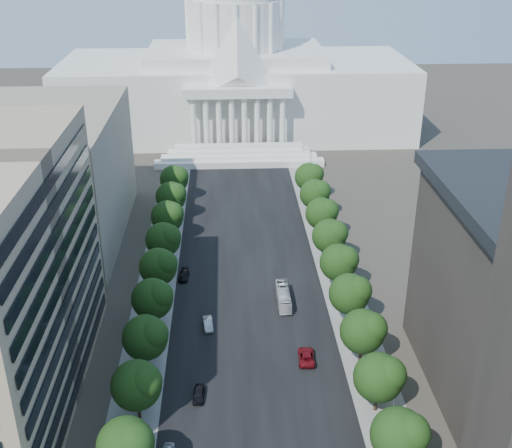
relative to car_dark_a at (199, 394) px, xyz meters
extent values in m
cube|color=black|center=(9.16, 49.93, -0.75)|extent=(30.00, 260.00, 0.01)
cube|color=gray|center=(-9.84, 49.93, -0.75)|extent=(8.00, 260.00, 0.02)
cube|color=gray|center=(28.16, 49.93, -0.75)|extent=(8.00, 260.00, 0.02)
cube|color=white|center=(9.16, 144.93, 11.75)|extent=(120.00, 50.00, 25.00)
cube|color=white|center=(9.16, 144.93, 26.25)|extent=(60.00, 40.00, 4.00)
cube|color=white|center=(9.16, 117.93, 19.75)|extent=(34.00, 8.00, 3.00)
cylinder|color=white|center=(9.16, 144.93, 36.25)|extent=(32.00, 32.00, 16.00)
cube|color=gray|center=(-38.84, 59.93, 14.25)|extent=(38.00, 52.00, 30.00)
sphere|color=black|center=(-8.84, -16.07, 5.42)|extent=(7.60, 7.60, 7.60)
sphere|color=black|center=(-7.51, -16.83, 6.56)|extent=(5.32, 5.32, 5.32)
cylinder|color=#33261C|center=(-8.84, -4.07, 0.72)|extent=(0.56, 0.56, 2.94)
sphere|color=black|center=(-8.84, -4.07, 5.42)|extent=(7.60, 7.60, 7.60)
sphere|color=black|center=(-7.51, -4.83, 6.56)|extent=(5.32, 5.32, 5.32)
cylinder|color=#33261C|center=(-8.84, 7.93, 0.72)|extent=(0.56, 0.56, 2.94)
sphere|color=black|center=(-8.84, 7.93, 5.42)|extent=(7.60, 7.60, 7.60)
sphere|color=black|center=(-7.51, 7.17, 6.56)|extent=(5.32, 5.32, 5.32)
cylinder|color=#33261C|center=(-8.84, 19.93, 0.72)|extent=(0.56, 0.56, 2.94)
sphere|color=black|center=(-8.84, 19.93, 5.42)|extent=(7.60, 7.60, 7.60)
sphere|color=black|center=(-7.51, 19.17, 6.56)|extent=(5.32, 5.32, 5.32)
cylinder|color=#33261C|center=(-8.84, 31.93, 0.72)|extent=(0.56, 0.56, 2.94)
sphere|color=black|center=(-8.84, 31.93, 5.42)|extent=(7.60, 7.60, 7.60)
sphere|color=black|center=(-7.51, 31.17, 6.56)|extent=(5.32, 5.32, 5.32)
cylinder|color=#33261C|center=(-8.84, 43.93, 0.72)|extent=(0.56, 0.56, 2.94)
sphere|color=black|center=(-8.84, 43.93, 5.42)|extent=(7.60, 7.60, 7.60)
sphere|color=black|center=(-7.51, 43.17, 6.56)|extent=(5.32, 5.32, 5.32)
cylinder|color=#33261C|center=(-8.84, 55.93, 0.72)|extent=(0.56, 0.56, 2.94)
sphere|color=black|center=(-8.84, 55.93, 5.42)|extent=(7.60, 7.60, 7.60)
sphere|color=black|center=(-7.51, 55.17, 6.56)|extent=(5.32, 5.32, 5.32)
cylinder|color=#33261C|center=(-8.84, 67.93, 0.72)|extent=(0.56, 0.56, 2.94)
sphere|color=black|center=(-8.84, 67.93, 5.42)|extent=(7.60, 7.60, 7.60)
sphere|color=black|center=(-7.51, 67.17, 6.56)|extent=(5.32, 5.32, 5.32)
cylinder|color=#33261C|center=(-8.84, 79.93, 0.72)|extent=(0.56, 0.56, 2.94)
sphere|color=black|center=(-8.84, 79.93, 5.42)|extent=(7.60, 7.60, 7.60)
sphere|color=black|center=(-7.51, 79.17, 6.56)|extent=(5.32, 5.32, 5.32)
sphere|color=black|center=(27.16, -16.07, 5.42)|extent=(7.60, 7.60, 7.60)
sphere|color=black|center=(28.49, -16.83, 6.56)|extent=(5.32, 5.32, 5.32)
cylinder|color=#33261C|center=(27.16, -4.07, 0.72)|extent=(0.56, 0.56, 2.94)
sphere|color=black|center=(27.16, -4.07, 5.42)|extent=(7.60, 7.60, 7.60)
sphere|color=black|center=(28.49, -4.83, 6.56)|extent=(5.32, 5.32, 5.32)
cylinder|color=#33261C|center=(27.16, 7.93, 0.72)|extent=(0.56, 0.56, 2.94)
sphere|color=black|center=(27.16, 7.93, 5.42)|extent=(7.60, 7.60, 7.60)
sphere|color=black|center=(28.49, 7.17, 6.56)|extent=(5.32, 5.32, 5.32)
cylinder|color=#33261C|center=(27.16, 19.93, 0.72)|extent=(0.56, 0.56, 2.94)
sphere|color=black|center=(27.16, 19.93, 5.42)|extent=(7.60, 7.60, 7.60)
sphere|color=black|center=(28.49, 19.17, 6.56)|extent=(5.32, 5.32, 5.32)
cylinder|color=#33261C|center=(27.16, 31.93, 0.72)|extent=(0.56, 0.56, 2.94)
sphere|color=black|center=(27.16, 31.93, 5.42)|extent=(7.60, 7.60, 7.60)
sphere|color=black|center=(28.49, 31.17, 6.56)|extent=(5.32, 5.32, 5.32)
cylinder|color=#33261C|center=(27.16, 43.93, 0.72)|extent=(0.56, 0.56, 2.94)
sphere|color=black|center=(27.16, 43.93, 5.42)|extent=(7.60, 7.60, 7.60)
sphere|color=black|center=(28.49, 43.17, 6.56)|extent=(5.32, 5.32, 5.32)
cylinder|color=#33261C|center=(27.16, 55.93, 0.72)|extent=(0.56, 0.56, 2.94)
sphere|color=black|center=(27.16, 55.93, 5.42)|extent=(7.60, 7.60, 7.60)
sphere|color=black|center=(28.49, 55.17, 6.56)|extent=(5.32, 5.32, 5.32)
cylinder|color=#33261C|center=(27.16, 67.93, 0.72)|extent=(0.56, 0.56, 2.94)
sphere|color=black|center=(27.16, 67.93, 5.42)|extent=(7.60, 7.60, 7.60)
sphere|color=black|center=(28.49, 67.17, 6.56)|extent=(5.32, 5.32, 5.32)
cylinder|color=#33261C|center=(27.16, 79.93, 0.72)|extent=(0.56, 0.56, 2.94)
sphere|color=black|center=(27.16, 79.93, 5.42)|extent=(7.60, 7.60, 7.60)
sphere|color=black|center=(28.49, 79.17, 6.56)|extent=(5.32, 5.32, 5.32)
cylinder|color=gray|center=(29.66, -5.07, 3.75)|extent=(0.18, 0.18, 9.00)
cylinder|color=gray|center=(28.46, -5.07, 8.05)|extent=(2.40, 0.14, 0.14)
sphere|color=gray|center=(27.36, -5.07, 7.95)|extent=(0.44, 0.44, 0.44)
cylinder|color=gray|center=(29.66, 19.93, 3.75)|extent=(0.18, 0.18, 9.00)
cylinder|color=gray|center=(28.46, 19.93, 8.05)|extent=(2.40, 0.14, 0.14)
sphere|color=gray|center=(27.36, 19.93, 7.95)|extent=(0.44, 0.44, 0.44)
cylinder|color=gray|center=(29.66, 44.93, 3.75)|extent=(0.18, 0.18, 9.00)
cylinder|color=gray|center=(28.46, 44.93, 8.05)|extent=(2.40, 0.14, 0.14)
sphere|color=gray|center=(27.36, 44.93, 7.95)|extent=(0.44, 0.44, 0.44)
cylinder|color=gray|center=(29.66, 69.93, 3.75)|extent=(0.18, 0.18, 9.00)
cylinder|color=gray|center=(28.46, 69.93, 8.05)|extent=(2.40, 0.14, 0.14)
sphere|color=gray|center=(27.36, 69.93, 7.95)|extent=(0.44, 0.44, 0.44)
cylinder|color=gray|center=(29.66, 94.93, 3.75)|extent=(0.18, 0.18, 9.00)
cylinder|color=gray|center=(28.46, 94.93, 8.05)|extent=(2.40, 0.14, 0.14)
sphere|color=gray|center=(27.36, 94.93, 7.95)|extent=(0.44, 0.44, 0.44)
imported|color=black|center=(0.00, 0.00, 0.00)|extent=(2.03, 4.48, 1.49)
imported|color=#A9ADB1|center=(1.11, 19.44, 0.02)|extent=(2.12, 4.80, 1.53)
imported|color=maroon|center=(18.04, 8.70, 0.06)|extent=(2.98, 5.95, 1.62)
imported|color=black|center=(-4.33, 37.86, -0.03)|extent=(2.27, 5.01, 1.42)
imported|color=silver|center=(15.76, 27.28, 0.66)|extent=(2.40, 10.12, 2.82)
camera|label=1|loc=(5.02, -80.14, 67.00)|focal=45.00mm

